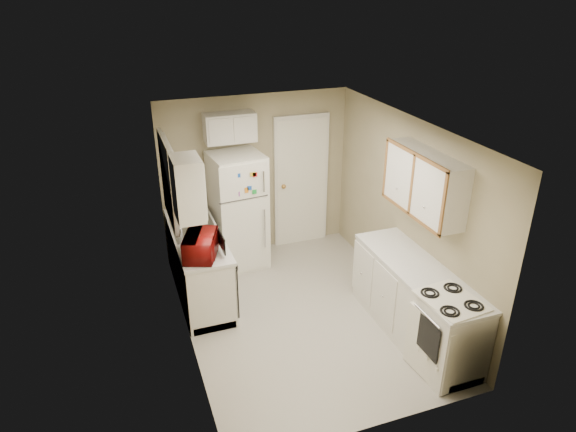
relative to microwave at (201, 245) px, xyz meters
name	(u,v)px	position (x,y,z in m)	size (l,w,h in m)	color
floor	(301,314)	(1.15, -0.29, -1.05)	(3.80, 3.80, 0.00)	beige
ceiling	(304,129)	(1.15, -0.29, 1.35)	(3.80, 3.80, 0.00)	white
wall_left	(182,249)	(-0.25, -0.29, 0.15)	(3.80, 3.80, 0.00)	tan
wall_right	(407,212)	(2.55, -0.29, 0.15)	(3.80, 3.80, 0.00)	tan
wall_back	(256,175)	(1.15, 1.61, 0.15)	(2.80, 2.80, 0.00)	tan
wall_front	(383,323)	(1.15, -2.19, 0.15)	(2.80, 2.80, 0.00)	tan
left_counter	(199,264)	(0.05, 0.61, -0.60)	(0.60, 1.80, 0.90)	silver
dishwasher	(231,281)	(0.34, 0.01, -0.56)	(0.03, 0.58, 0.72)	black
sink	(194,231)	(0.05, 0.76, -0.19)	(0.54, 0.74, 0.16)	gray
microwave	(201,245)	(0.00, 0.00, 0.00)	(0.28, 0.51, 0.34)	maroon
soap_bottle	(188,206)	(0.06, 1.28, -0.05)	(0.09, 0.09, 0.21)	silver
window_blinds	(169,181)	(-0.21, 0.76, 0.55)	(0.10, 0.98, 1.08)	silver
upper_cabinet_left	(188,188)	(-0.10, -0.07, 0.75)	(0.30, 0.45, 0.70)	silver
refrigerator	(238,211)	(0.76, 1.22, -0.21)	(0.70, 0.68, 1.69)	white
cabinet_over_fridge	(230,127)	(0.75, 1.46, 0.95)	(0.70, 0.30, 0.40)	silver
interior_door	(301,182)	(1.85, 1.57, -0.03)	(0.86, 0.06, 2.08)	white
right_counter	(415,302)	(2.25, -1.09, -0.60)	(0.60, 2.00, 0.90)	silver
stove	(445,342)	(2.20, -1.75, -0.66)	(0.51, 0.63, 0.77)	white
upper_cabinet_right	(425,183)	(2.40, -0.79, 0.75)	(0.30, 1.20, 0.70)	silver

